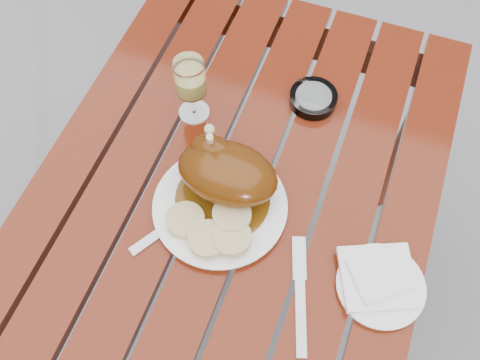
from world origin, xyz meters
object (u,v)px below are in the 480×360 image
Objects in this scene: side_plate at (380,286)px; ashtray at (313,99)px; dinner_plate at (220,207)px; wine_glass at (191,90)px; table at (231,267)px.

side_plate is 0.44m from ashtray.
dinner_plate is 1.67× the size of wine_glass.
wine_glass is at bearing 152.29° from side_plate.
wine_glass is 0.27m from ashtray.
wine_glass reaches higher than dinner_plate.
table is 7.29× the size of side_plate.
wine_glass reaches higher than table.
wine_glass reaches higher than ashtray.
dinner_plate is (-0.01, -0.02, 0.38)m from table.
side_plate is (0.48, -0.25, -0.07)m from wine_glass.
table is 7.50× the size of wine_glass.
table is at bearing -50.56° from wine_glass.
ashtray is at bearing 73.68° from table.
table is 11.33× the size of ashtray.
dinner_plate is 0.34m from side_plate.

